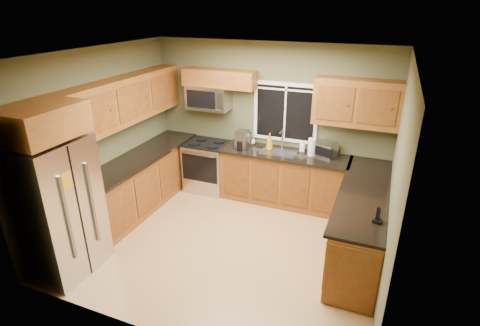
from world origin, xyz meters
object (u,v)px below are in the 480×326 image
Objects in this scene: paper_towel_roll at (312,147)px; soap_bottle_c at (252,140)px; refrigerator at (58,209)px; range at (208,166)px; coffee_maker at (242,141)px; kettle at (249,138)px; soap_bottle_a at (270,142)px; soap_bottle_b at (302,146)px; toaster_oven at (325,149)px; microwave at (209,97)px; cordless_phone at (378,218)px.

paper_towel_roll reaches higher than soap_bottle_c.
range is at bearing 76.03° from refrigerator.
refrigerator reaches higher than coffee_maker.
kettle is 0.44m from soap_bottle_a.
soap_bottle_b is (-0.19, 0.13, -0.06)m from paper_towel_roll.
paper_towel_roll is 2.13× the size of soap_bottle_c.
refrigerator is 4.14× the size of toaster_oven.
range is at bearing -89.98° from microwave.
range is 3.64× the size of kettle.
kettle reaches higher than soap_bottle_b.
kettle is at bearing 63.98° from refrigerator.
soap_bottle_a is at bearing 2.58° from range.
soap_bottle_b is 1.20× the size of soap_bottle_c.
cordless_phone is (1.33, -1.89, -0.03)m from soap_bottle_b.
toaster_oven is 0.92m from soap_bottle_a.
toaster_oven reaches higher than range.
range is at bearing 150.93° from cordless_phone.
microwave is at bearing -179.70° from toaster_oven.
coffee_maker is at bearing -6.43° from range.
soap_bottle_c is (0.80, 0.06, -0.71)m from microwave.
soap_bottle_c is (-0.37, 0.15, -0.07)m from soap_bottle_a.
range is 3.20× the size of soap_bottle_a.
paper_towel_roll reaches higher than soap_bottle_b.
soap_bottle_a is (-0.72, -0.02, -0.00)m from paper_towel_roll.
microwave is at bearing -176.63° from kettle.
toaster_oven is at bearing 9.43° from coffee_maker.
range is at bearing -173.13° from soap_bottle_b.
kettle is at bearing 174.56° from paper_towel_roll.
soap_bottle_b is at bearing 144.41° from paper_towel_roll.
kettle is 1.31× the size of cordless_phone.
range is 0.95m from coffee_maker.
kettle is at bearing 163.06° from soap_bottle_a.
coffee_maker reaches higher than range.
microwave is (-0.00, 0.14, 1.26)m from range.
coffee_maker is at bearing -106.65° from soap_bottle_c.
paper_towel_roll is 2.10m from cordless_phone.
microwave is 2.95× the size of kettle.
toaster_oven is at bearing -8.55° from soap_bottle_b.
microwave is at bearing 175.92° from soap_bottle_a.
paper_towel_roll reaches higher than cordless_phone.
paper_towel_roll is at bearing -5.44° from kettle.
soap_bottle_a is at bearing -21.52° from soap_bottle_c.
toaster_oven is 1.69× the size of kettle.
soap_bottle_a is at bearing -16.94° from kettle.
soap_bottle_b is at bearing 0.41° from soap_bottle_c.
cordless_phone is at bearing -29.07° from range.
soap_bottle_b is at bearing 1.49° from kettle.
coffee_maker is 2.14× the size of soap_bottle_c.
soap_bottle_a is (-0.92, -0.09, 0.03)m from toaster_oven.
refrigerator is 2.37× the size of microwave.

